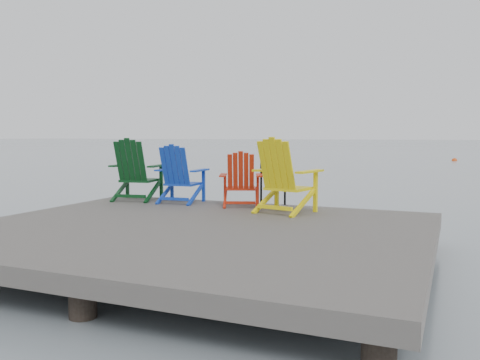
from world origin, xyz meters
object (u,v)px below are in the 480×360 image
at_px(chair_blue, 180,174).
at_px(chair_green, 136,170).
at_px(chair_yellow, 284,176).
at_px(handrail, 273,173).
at_px(chair_red, 241,179).
at_px(buoy_b, 454,161).

bearing_deg(chair_blue, chair_green, 176.57).
bearing_deg(chair_yellow, handrail, 131.80).
bearing_deg(chair_blue, chair_red, -3.07).
bearing_deg(chair_green, chair_red, -8.71).
height_order(handrail, chair_red, chair_red).
height_order(chair_green, chair_blue, chair_green).
relative_size(chair_blue, chair_red, 1.11).
height_order(handrail, chair_yellow, chair_yellow).
bearing_deg(handrail, chair_yellow, -61.06).
distance_m(chair_green, chair_yellow, 3.01).
xyz_separation_m(chair_green, chair_yellow, (2.98, -0.37, 0.01)).
height_order(chair_green, chair_red, chair_green).
distance_m(handrail, buoy_b, 28.85).
xyz_separation_m(handrail, chair_green, (-2.51, -0.49, 0.02)).
bearing_deg(chair_green, chair_yellow, -16.67).
bearing_deg(handrail, chair_blue, -163.05).
distance_m(chair_red, buoy_b, 29.34).
bearing_deg(chair_yellow, chair_red, 168.51).
height_order(chair_red, chair_yellow, chair_yellow).
bearing_deg(chair_yellow, buoy_b, 98.23).
bearing_deg(buoy_b, chair_green, -100.44).
xyz_separation_m(chair_blue, chair_red, (1.18, 0.02, -0.05)).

